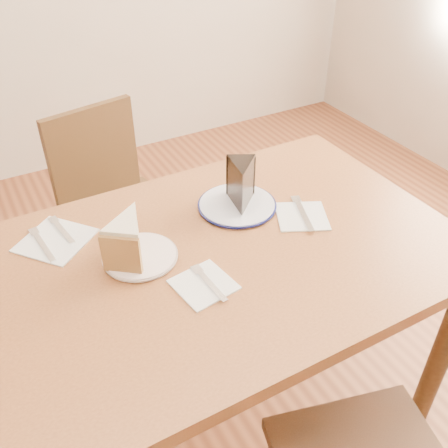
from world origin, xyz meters
TOP-DOWN VIEW (x-y plane):
  - ground at (0.00, 0.00)m, footprint 4.00×4.00m
  - table at (0.00, 0.00)m, footprint 1.20×0.80m
  - chair_far at (-0.08, 0.70)m, footprint 0.49×0.49m
  - plate_cream at (-0.20, 0.07)m, footprint 0.18×0.18m
  - plate_navy at (0.12, 0.15)m, footprint 0.21×0.21m
  - carrot_cake at (-0.22, 0.09)m, footprint 0.15×0.16m
  - chocolate_cake at (0.13, 0.13)m, footprint 0.12×0.14m
  - napkin_cream at (-0.11, -0.09)m, footprint 0.14×0.14m
  - napkin_navy at (0.25, 0.02)m, footprint 0.18×0.18m
  - napkin_spare at (-0.37, 0.24)m, footprint 0.23×0.23m
  - fork_cream at (-0.10, -0.10)m, footprint 0.02×0.14m
  - knife_navy at (0.26, 0.02)m, footprint 0.07×0.17m
  - fork_spare at (-0.35, 0.27)m, footprint 0.03×0.14m
  - knife_spare at (-0.41, 0.23)m, footprint 0.03×0.16m

SIDE VIEW (x-z plane):
  - ground at x=0.00m, z-range 0.00..0.00m
  - chair_far at x=-0.08m, z-range 0.05..0.89m
  - table at x=0.00m, z-range 0.28..1.03m
  - napkin_cream at x=-0.11m, z-range 0.75..0.75m
  - napkin_navy at x=0.25m, z-range 0.75..0.75m
  - napkin_spare at x=-0.37m, z-range 0.75..0.75m
  - plate_cream at x=-0.20m, z-range 0.75..0.76m
  - plate_navy at x=0.12m, z-range 0.75..0.76m
  - fork_cream at x=-0.10m, z-range 0.75..0.76m
  - knife_navy at x=0.26m, z-range 0.75..0.76m
  - fork_spare at x=-0.35m, z-range 0.75..0.76m
  - knife_spare at x=-0.41m, z-range 0.75..0.76m
  - carrot_cake at x=-0.22m, z-range 0.76..0.86m
  - chocolate_cake at x=0.13m, z-range 0.76..0.88m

